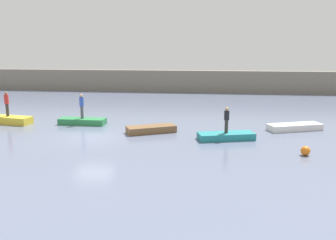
{
  "coord_description": "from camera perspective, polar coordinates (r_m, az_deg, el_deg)",
  "views": [
    {
      "loc": [
        7.47,
        -21.71,
        5.74
      ],
      "look_at": [
        4.7,
        1.47,
        0.94
      ],
      "focal_mm": 38.43,
      "sensor_mm": 36.0,
      "label": 1
    }
  ],
  "objects": [
    {
      "name": "rowboat_brown",
      "position": [
        24.39,
        -2.68,
        -1.46
      ],
      "size": [
        3.48,
        2.54,
        0.46
      ],
      "primitive_type": "cube",
      "rotation": [
        0.0,
        0.0,
        0.46
      ],
      "color": "brown",
      "rests_on": "ground_plane"
    },
    {
      "name": "person_blue_shirt",
      "position": [
        27.48,
        -13.53,
        2.37
      ],
      "size": [
        0.32,
        0.32,
        1.83
      ],
      "color": "#4C4C56",
      "rests_on": "rowboat_green"
    },
    {
      "name": "rowboat_yellow",
      "position": [
        29.81,
        -24.0,
        0.03
      ],
      "size": [
        3.79,
        1.7,
        0.55
      ],
      "primitive_type": "cube",
      "rotation": [
        0.0,
        0.0,
        -0.16
      ],
      "color": "gold",
      "rests_on": "ground_plane"
    },
    {
      "name": "ground_plane",
      "position": [
        23.67,
        -11.81,
        -2.68
      ],
      "size": [
        120.0,
        120.0,
        0.0
      ],
      "primitive_type": "plane",
      "color": "slate"
    },
    {
      "name": "rowboat_green",
      "position": [
        27.71,
        -13.41,
        -0.2
      ],
      "size": [
        3.49,
        1.21,
        0.45
      ],
      "primitive_type": "cube",
      "rotation": [
        0.0,
        0.0,
        -0.02
      ],
      "color": "#2D7F47",
      "rests_on": "ground_plane"
    },
    {
      "name": "person_red_shirt",
      "position": [
        29.6,
        -24.21,
        2.53
      ],
      "size": [
        0.32,
        0.32,
        1.87
      ],
      "color": "#38332D",
      "rests_on": "rowboat_yellow"
    },
    {
      "name": "embankment_wall",
      "position": [
        46.66,
        -2.44,
        6.23
      ],
      "size": [
        80.0,
        1.2,
        2.74
      ],
      "primitive_type": "cube",
      "color": "gray",
      "rests_on": "ground_plane"
    },
    {
      "name": "rowboat_white",
      "position": [
        26.58,
        19.46,
        -1.05
      ],
      "size": [
        3.97,
        2.43,
        0.44
      ],
      "primitive_type": "cube",
      "rotation": [
        0.0,
        0.0,
        0.36
      ],
      "color": "white",
      "rests_on": "ground_plane"
    },
    {
      "name": "person_dark_shirt",
      "position": [
        22.63,
        9.28,
        0.22
      ],
      "size": [
        0.32,
        0.32,
        1.63
      ],
      "color": "#38332D",
      "rests_on": "rowboat_teal"
    },
    {
      "name": "rowboat_teal",
      "position": [
        22.87,
        9.19,
        -2.53
      ],
      "size": [
        3.7,
        2.13,
        0.43
      ],
      "primitive_type": "cube",
      "rotation": [
        0.0,
        0.0,
        0.28
      ],
      "color": "teal",
      "rests_on": "ground_plane"
    },
    {
      "name": "mooring_buoy",
      "position": [
        20.67,
        20.96,
        -4.58
      ],
      "size": [
        0.51,
        0.51,
        0.51
      ],
      "primitive_type": "sphere",
      "color": "orange",
      "rests_on": "ground_plane"
    }
  ]
}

